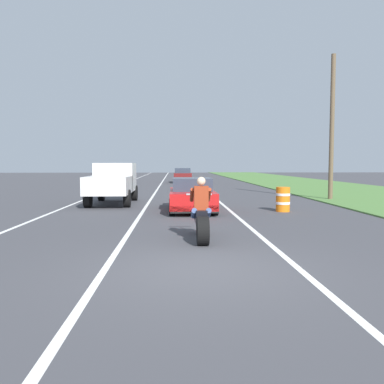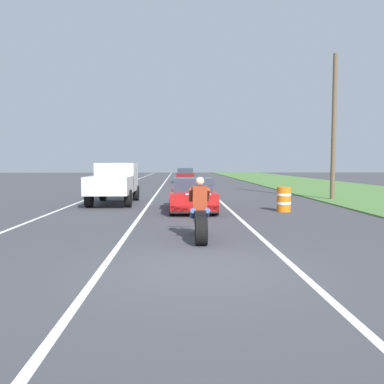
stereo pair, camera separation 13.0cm
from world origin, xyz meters
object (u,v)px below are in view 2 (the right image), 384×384
(pickup_truck_left_lane_white, at_px, (114,181))
(construction_barrel_nearest, at_px, (284,199))
(motorcycle_with_rider, at_px, (200,217))
(distant_car_far_ahead, at_px, (185,175))
(sports_car_red, at_px, (193,196))

(pickup_truck_left_lane_white, relative_size, construction_barrel_nearest, 4.80)
(pickup_truck_left_lane_white, xyz_separation_m, construction_barrel_nearest, (7.40, -3.46, -0.60))
(motorcycle_with_rider, distance_m, pickup_truck_left_lane_white, 10.15)
(construction_barrel_nearest, relative_size, distant_car_far_ahead, 0.25)
(sports_car_red, distance_m, distant_car_far_ahead, 24.41)
(sports_car_red, bearing_deg, pickup_truck_left_lane_white, 140.79)
(motorcycle_with_rider, xyz_separation_m, sports_car_red, (0.05, 6.44, 0.04))
(sports_car_red, relative_size, distant_car_far_ahead, 1.08)
(distant_car_far_ahead, bearing_deg, pickup_truck_left_lane_white, -100.10)
(motorcycle_with_rider, xyz_separation_m, pickup_truck_left_lane_white, (-3.65, 9.46, 0.51))
(motorcycle_with_rider, bearing_deg, distant_car_far_ahead, 89.71)
(construction_barrel_nearest, distance_m, distant_car_far_ahead, 25.11)
(sports_car_red, height_order, distant_car_far_ahead, distant_car_far_ahead)
(construction_barrel_nearest, bearing_deg, motorcycle_with_rider, -121.96)
(motorcycle_with_rider, height_order, distant_car_far_ahead, motorcycle_with_rider)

